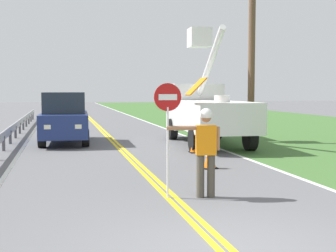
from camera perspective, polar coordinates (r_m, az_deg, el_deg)
name	(u,v)px	position (r m, az deg, el deg)	size (l,w,h in m)	color
ground_plane	(226,251)	(6.62, 7.13, -14.95)	(160.00, 160.00, 0.00)	#5B5B5E
grass_verge_right	(292,126)	(29.37, 14.97, 0.02)	(16.00, 110.00, 0.01)	#3D662D
centerline_yellow_left	(100,130)	(26.03, -8.40, -0.43)	(0.11, 110.00, 0.01)	yellow
centerline_yellow_right	(103,129)	(26.04, -8.00, -0.42)	(0.11, 110.00, 0.01)	yellow
edge_line_right	(164,128)	(26.58, -0.44, -0.28)	(0.12, 110.00, 0.01)	silver
edge_line_left	(34,131)	(25.99, -16.13, -0.56)	(0.12, 110.00, 0.01)	silver
flagger_worker	(205,147)	(9.47, 4.61, -2.53)	(1.08, 0.31, 1.83)	#474238
stop_sign_paddle	(168,114)	(9.32, -0.04, 1.46)	(0.56, 0.04, 2.33)	silver
utility_bucket_truck	(205,110)	(19.14, 4.55, 2.03)	(2.97, 6.91, 4.82)	silver
oncoming_suv_nearest	(65,117)	(19.64, -12.57, 1.03)	(2.05, 4.67, 2.10)	navy
utility_pole_near	(252,44)	(19.81, 10.24, 9.91)	(1.80, 0.28, 7.85)	brown
traffic_cone_lead	(210,156)	(13.08, 5.15, -3.74)	(0.40, 0.40, 0.70)	orange
traffic_cone_mid	(195,143)	(16.31, 3.35, -2.11)	(0.40, 0.40, 0.70)	orange
guardrail_left_shoulder	(13,129)	(21.12, -18.50, -0.33)	(0.10, 32.00, 0.71)	#9EA0A3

